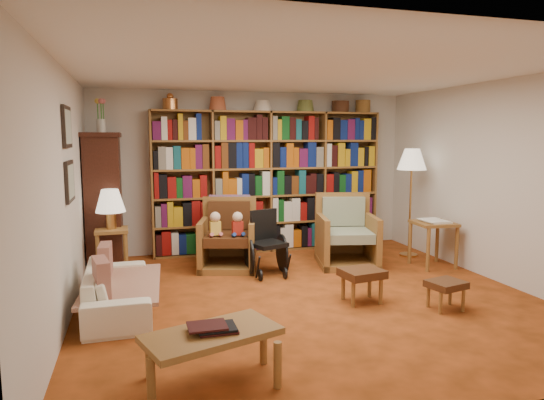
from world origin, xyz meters
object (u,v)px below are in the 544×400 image
object	(u,v)px
armchair_leather	(226,238)
armchair_sage	(344,237)
footstool_a	(362,275)
sofa	(118,289)
floor_lamp	(412,164)
side_table_lamp	(112,242)
coffee_table	(212,338)
side_table_papers	(433,229)
wheelchair	(266,245)
footstool_b	(446,286)

from	to	relation	value
armchair_leather	armchair_sage	bearing A→B (deg)	-10.48
armchair_leather	footstool_a	size ratio (longest dim) A/B	2.05
sofa	floor_lamp	size ratio (longest dim) A/B	0.97
side_table_lamp	coffee_table	distance (m)	3.21
side_table_lamp	side_table_papers	distance (m)	4.34
wheelchair	footstool_a	distance (m)	1.57
side_table_lamp	armchair_leather	bearing A→B (deg)	3.63
wheelchair	footstool_a	bearing A→B (deg)	-63.14
footstool_b	wheelchair	bearing A→B (deg)	128.08
armchair_sage	wheelchair	distance (m)	1.22
armchair_sage	side_table_papers	world-z (taller)	armchair_sage
footstool_a	coffee_table	xyz separation A→B (m)	(-1.85, -1.31, 0.04)
armchair_sage	wheelchair	bearing A→B (deg)	-171.65
footstool_b	armchair_sage	bearing A→B (deg)	96.98
armchair_leather	coffee_table	xyz separation A→B (m)	(-0.70, -3.19, -0.05)
footstool_a	side_table_papers	bearing A→B (deg)	33.69
wheelchair	floor_lamp	xyz separation A→B (m)	(2.35, 0.32, 1.02)
armchair_sage	floor_lamp	world-z (taller)	floor_lamp
armchair_leather	wheelchair	xyz separation A→B (m)	(0.44, -0.48, -0.01)
armchair_sage	floor_lamp	distance (m)	1.54
side_table_papers	armchair_leather	bearing A→B (deg)	163.87
side_table_lamp	armchair_leather	xyz separation A→B (m)	(1.51, 0.10, -0.07)
sofa	coffee_table	bearing A→B (deg)	-158.91
armchair_sage	side_table_papers	size ratio (longest dim) A/B	1.50
armchair_leather	coffee_table	bearing A→B (deg)	-102.40
side_table_lamp	side_table_papers	bearing A→B (deg)	-9.35
coffee_table	side_table_papers	bearing A→B (deg)	34.59
footstool_a	footstool_b	world-z (taller)	footstool_a
armchair_leather	side_table_papers	world-z (taller)	armchair_leather
side_table_lamp	coffee_table	xyz separation A→B (m)	(0.81, -3.10, -0.12)
side_table_lamp	footstool_a	size ratio (longest dim) A/B	1.31
sofa	wheelchair	bearing A→B (deg)	-63.74
side_table_lamp	footstool_b	bearing A→B (deg)	-33.30
sofa	footstool_b	distance (m)	3.43
armchair_leather	side_table_papers	size ratio (longest dim) A/B	1.49
armchair_leather	coffee_table	world-z (taller)	armchair_leather
armchair_sage	coffee_table	world-z (taller)	armchair_sage
armchair_leather	footstool_a	xyz separation A→B (m)	(1.15, -1.88, -0.10)
sofa	floor_lamp	distance (m)	4.54
wheelchair	footstool_b	size ratio (longest dim) A/B	1.99
sofa	armchair_sage	xyz separation A→B (m)	(3.06, 1.13, 0.15)
side_table_papers	footstool_b	xyz separation A→B (m)	(-0.88, -1.53, -0.28)
armchair_sage	coffee_table	size ratio (longest dim) A/B	0.92
side_table_papers	coffee_table	bearing A→B (deg)	-145.41
side_table_papers	footstool_a	bearing A→B (deg)	-146.31
floor_lamp	footstool_b	size ratio (longest dim) A/B	3.88
armchair_leather	wheelchair	size ratio (longest dim) A/B	1.18
wheelchair	footstool_a	size ratio (longest dim) A/B	1.74
armchair_leather	footstool_b	distance (m)	3.01
side_table_lamp	side_table_papers	xyz separation A→B (m)	(4.28, -0.70, 0.06)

